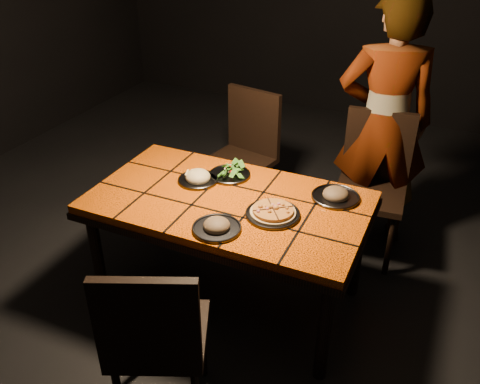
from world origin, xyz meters
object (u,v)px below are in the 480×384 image
at_px(chair_far_left, 245,148).
at_px(diner, 384,124).
at_px(dining_table, 228,210).
at_px(plate_pasta, 198,178).
at_px(chair_near, 155,336).
at_px(plate_pizza, 273,213).
at_px(chair_far_right, 373,176).

bearing_deg(chair_far_left, diner, 18.28).
relative_size(dining_table, chair_far_left, 1.58).
distance_m(dining_table, plate_pasta, 0.30).
bearing_deg(chair_far_left, chair_near, -66.74).
distance_m(dining_table, chair_near, 0.95).
bearing_deg(plate_pizza, chair_far_right, 69.38).
distance_m(chair_far_left, diner, 1.05).
relative_size(chair_near, plate_pizza, 2.78).
bearing_deg(plate_pasta, dining_table, -23.08).
height_order(chair_far_left, chair_far_right, chair_far_right).
bearing_deg(plate_pizza, dining_table, 168.83).
height_order(diner, plate_pasta, diner).
bearing_deg(chair_far_left, dining_table, -60.34).
distance_m(dining_table, chair_far_right, 1.15).
height_order(chair_far_left, plate_pasta, chair_far_left).
xyz_separation_m(chair_far_right, plate_pizza, (-0.37, -0.98, 0.18)).
distance_m(chair_far_right, diner, 0.37).
xyz_separation_m(chair_near, chair_far_left, (-0.41, 1.92, 0.02)).
bearing_deg(dining_table, diner, 58.79).
xyz_separation_m(chair_far_left, plate_pasta, (0.07, -0.87, 0.19)).
xyz_separation_m(chair_near, plate_pizza, (0.22, 0.88, 0.20)).
xyz_separation_m(chair_near, plate_pasta, (-0.34, 1.05, 0.21)).
distance_m(chair_near, plate_pasta, 1.12).
bearing_deg(plate_pizza, chair_near, -104.09).
xyz_separation_m(diner, plate_pasta, (-0.93, -0.99, -0.14)).
bearing_deg(plate_pizza, plate_pasta, 163.13).
bearing_deg(chair_far_right, dining_table, -130.68).
distance_m(chair_far_left, plate_pizza, 1.23).
relative_size(chair_near, chair_far_left, 0.96).
xyz_separation_m(dining_table, chair_near, (0.08, -0.94, -0.11)).
xyz_separation_m(chair_far_right, plate_pasta, (-0.93, -0.81, 0.18)).
bearing_deg(chair_far_right, chair_far_left, 172.09).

